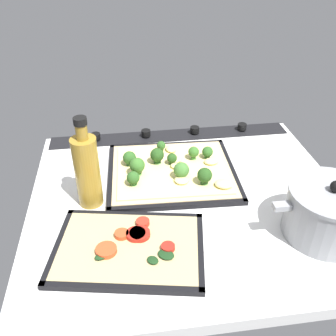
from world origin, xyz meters
TOP-DOWN VIEW (x-y plane):
  - ground_plane at (0.00, 0.00)cm, footprint 76.43×69.04cm
  - stove_control_panel at (0.00, -31.02)cm, footprint 73.37×7.00cm
  - baking_tray_front at (2.67, -10.31)cm, footprint 34.57×30.87cm
  - broccoli_pizza at (2.80, -10.02)cm, footprint 32.07×28.37cm
  - baking_tray_back at (15.42, 15.65)cm, footprint 33.89×26.64cm
  - veggie_pizza_back at (15.23, 15.49)cm, footprint 31.08×23.84cm
  - cooking_pot at (-26.47, 16.07)cm, footprint 24.90×18.06cm
  - oil_bottle at (23.45, -1.41)cm, footprint 5.78×5.78cm

SIDE VIEW (x-z plane):
  - ground_plane at x=0.00cm, z-range -3.00..0.00cm
  - baking_tray_front at x=2.67cm, z-range -0.29..1.01cm
  - baking_tray_back at x=15.42cm, z-range -0.27..1.03cm
  - stove_control_panel at x=0.00cm, z-range -0.74..1.86cm
  - veggie_pizza_back at x=15.23cm, z-range 0.15..2.05cm
  - broccoli_pizza at x=2.80cm, z-range -1.08..5.08cm
  - cooking_pot at x=-26.47cm, z-range -1.14..12.42cm
  - oil_bottle at x=23.45cm, z-range -1.87..20.55cm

